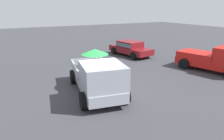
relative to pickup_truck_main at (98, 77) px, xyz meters
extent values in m
plane|color=#38383D|center=(-0.45, 0.08, -0.98)|extent=(80.00, 80.00, 0.00)
cylinder|color=black|center=(1.45, 0.72, -0.58)|extent=(0.84, 0.42, 0.80)
cylinder|color=black|center=(1.09, -1.21, -0.58)|extent=(0.84, 0.42, 0.80)
cylinder|color=black|center=(-1.98, 1.37, -0.58)|extent=(0.84, 0.42, 0.80)
cylinder|color=black|center=(-2.35, -0.56, -0.58)|extent=(0.84, 0.42, 0.80)
cube|color=#9EA3AD|center=(-0.45, 0.08, -0.41)|extent=(5.25, 2.70, 0.50)
cube|color=#9EA3AD|center=(0.93, -0.18, 0.38)|extent=(2.41, 2.22, 1.08)
cube|color=#4C606B|center=(1.91, -0.37, 0.58)|extent=(0.38, 1.70, 0.64)
cube|color=black|center=(-1.58, 0.29, -0.13)|extent=(3.09, 2.33, 0.06)
cube|color=#9EA3AD|center=(-1.41, 1.20, 0.10)|extent=(2.77, 0.62, 0.40)
cube|color=#9EA3AD|center=(-1.75, -0.61, 0.10)|extent=(2.77, 0.62, 0.40)
cube|color=#9EA3AD|center=(-2.90, 0.54, 0.10)|extent=(0.44, 1.83, 0.40)
ellipsoid|color=brown|center=(-0.82, 0.21, 0.16)|extent=(0.73, 0.44, 0.52)
sphere|color=brown|center=(-0.53, 0.15, 0.48)|extent=(0.33, 0.33, 0.28)
cone|color=brown|center=(-0.51, 0.23, 0.62)|extent=(0.11, 0.11, 0.12)
cone|color=brown|center=(-0.54, 0.08, 0.62)|extent=(0.11, 0.11, 0.12)
cylinder|color=black|center=(-0.94, 0.28, 0.45)|extent=(0.04, 0.04, 1.10)
cone|color=#19722D|center=(-0.94, 0.28, 1.10)|extent=(1.68, 1.68, 0.28)
cylinder|color=black|center=(-1.90, 9.38, -0.60)|extent=(0.80, 0.44, 0.76)
cylinder|color=black|center=(-1.42, 7.54, -0.60)|extent=(0.80, 0.44, 0.76)
cube|color=red|center=(-0.11, 8.86, -0.43)|extent=(5.10, 2.94, 0.50)
cube|color=red|center=(-1.08, 8.61, 0.02)|extent=(3.06, 2.42, 0.40)
cylinder|color=black|center=(-5.73, 7.57, -0.65)|extent=(0.69, 0.32, 0.66)
cylinder|color=black|center=(-5.46, 5.83, -0.65)|extent=(0.69, 0.32, 0.66)
cylinder|color=black|center=(-8.40, 7.15, -0.65)|extent=(0.69, 0.32, 0.66)
cylinder|color=black|center=(-8.13, 5.42, -0.65)|extent=(0.69, 0.32, 0.66)
cube|color=maroon|center=(-6.93, 6.49, -0.43)|extent=(4.52, 2.40, 0.52)
cube|color=maroon|center=(-7.03, 6.48, 0.07)|extent=(2.32, 1.91, 0.56)
cube|color=#4C606B|center=(-7.03, 6.48, 0.07)|extent=(2.28, 1.98, 0.32)
camera|label=1|loc=(9.13, -4.12, 3.39)|focal=33.74mm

